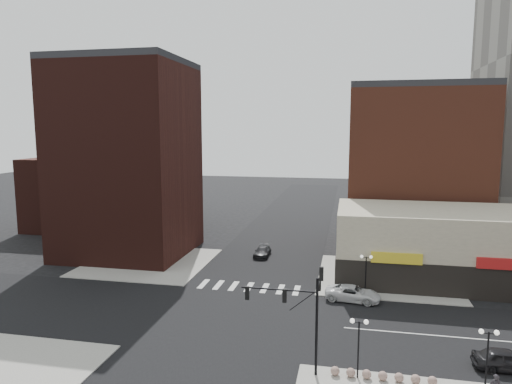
# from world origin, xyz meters

# --- Properties ---
(ground) EXTENTS (240.00, 240.00, 0.00)m
(ground) POSITION_xyz_m (0.00, 0.00, 0.00)
(ground) COLOR black
(ground) RESTS_ON ground
(road_ew) EXTENTS (200.00, 14.00, 0.02)m
(road_ew) POSITION_xyz_m (0.00, 0.00, 0.01)
(road_ew) COLOR black
(road_ew) RESTS_ON ground
(road_ns) EXTENTS (14.00, 200.00, 0.02)m
(road_ns) POSITION_xyz_m (0.00, 0.00, 0.01)
(road_ns) COLOR black
(road_ns) RESTS_ON ground
(sidewalk_nw) EXTENTS (15.00, 15.00, 0.12)m
(sidewalk_nw) POSITION_xyz_m (-14.50, 14.50, 0.06)
(sidewalk_nw) COLOR gray
(sidewalk_nw) RESTS_ON ground
(sidewalk_ne) EXTENTS (15.00, 15.00, 0.12)m
(sidewalk_ne) POSITION_xyz_m (14.50, 14.50, 0.06)
(sidewalk_ne) COLOR gray
(sidewalk_ne) RESTS_ON ground
(building_nw) EXTENTS (16.00, 15.00, 25.00)m
(building_nw) POSITION_xyz_m (-19.00, 18.50, 12.50)
(building_nw) COLOR black
(building_nw) RESTS_ON ground
(building_nw_low) EXTENTS (20.00, 18.00, 12.00)m
(building_nw_low) POSITION_xyz_m (-32.00, 34.00, 6.00)
(building_nw_low) COLOR black
(building_nw_low) RESTS_ON ground
(building_ne_midrise) EXTENTS (18.00, 15.00, 22.00)m
(building_ne_midrise) POSITION_xyz_m (19.00, 29.50, 11.00)
(building_ne_midrise) COLOR brown
(building_ne_midrise) RESTS_ON ground
(building_ne_row) EXTENTS (24.20, 12.20, 8.00)m
(building_ne_row) POSITION_xyz_m (21.00, 15.00, 3.30)
(building_ne_row) COLOR #C2B89A
(building_ne_row) RESTS_ON ground
(traffic_signal) EXTENTS (5.59, 3.09, 7.77)m
(traffic_signal) POSITION_xyz_m (7.24, -7.83, 4.96)
(traffic_signal) COLOR black
(traffic_signal) RESTS_ON ground
(street_lamp_se_a) EXTENTS (1.22, 0.32, 4.16)m
(street_lamp_se_a) POSITION_xyz_m (11.00, -8.00, 3.29)
(street_lamp_se_a) COLOR black
(street_lamp_se_a) RESTS_ON sidewalk_se
(street_lamp_se_b) EXTENTS (1.22, 0.32, 4.16)m
(street_lamp_se_b) POSITION_xyz_m (19.00, -8.00, 3.29)
(street_lamp_se_b) COLOR black
(street_lamp_se_b) RESTS_ON sidewalk_se
(street_lamp_ne) EXTENTS (1.22, 0.32, 4.16)m
(street_lamp_ne) POSITION_xyz_m (12.00, 8.00, 3.29)
(street_lamp_ne) COLOR black
(street_lamp_ne) RESTS_ON sidewalk_ne
(bollard_row) EXTENTS (6.91, 0.61, 0.61)m
(bollard_row) POSITION_xyz_m (12.65, -8.00, 0.43)
(bollard_row) COLOR #896C5E
(bollard_row) RESTS_ON sidewalk_se
(white_suv) EXTENTS (5.62, 3.14, 1.49)m
(white_suv) POSITION_xyz_m (10.76, 6.50, 0.74)
(white_suv) COLOR silver
(white_suv) RESTS_ON ground
(dark_sedan_east) EXTENTS (4.52, 1.89, 1.53)m
(dark_sedan_east) POSITION_xyz_m (21.26, -4.71, 0.76)
(dark_sedan_east) COLOR black
(dark_sedan_east) RESTS_ON ground
(dark_sedan_north) EXTENTS (1.87, 4.58, 1.33)m
(dark_sedan_north) POSITION_xyz_m (-0.94, 20.25, 0.66)
(dark_sedan_north) COLOR black
(dark_sedan_north) RESTS_ON ground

